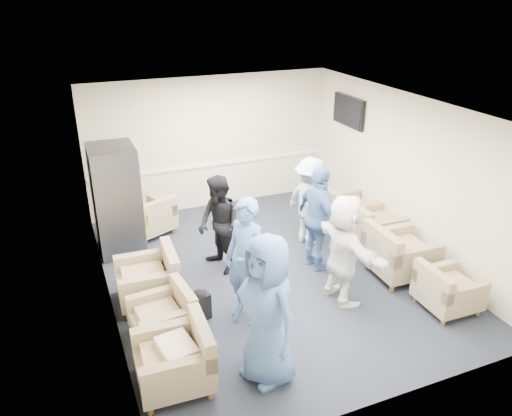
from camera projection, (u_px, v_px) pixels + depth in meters
name	position (u px, v px, depth m)	size (l,w,h in m)	color
floor	(270.00, 272.00, 8.13)	(6.00, 6.00, 0.00)	black
ceiling	(272.00, 108.00, 7.02)	(6.00, 6.00, 0.00)	silver
back_wall	(211.00, 143.00, 10.11)	(5.00, 0.02, 2.70)	beige
front_wall	(391.00, 302.00, 5.04)	(5.00, 0.02, 2.70)	beige
left_wall	(101.00, 223.00, 6.71)	(0.02, 6.00, 2.70)	beige
right_wall	(406.00, 174.00, 8.44)	(0.02, 6.00, 2.70)	beige
chair_rail	(212.00, 165.00, 10.27)	(4.98, 0.04, 0.06)	white
tv	(348.00, 111.00, 9.66)	(0.10, 1.00, 0.58)	black
armchair_left_near	(178.00, 361.00, 5.73)	(0.87, 0.87, 0.67)	#887658
armchair_left_mid	(166.00, 317.00, 6.54)	(0.82, 0.82, 0.60)	#887658
armchair_left_far	(152.00, 280.00, 7.28)	(0.89, 0.89, 0.68)	#887658
armchair_right_near	(446.00, 291.00, 7.10)	(0.76, 0.76, 0.60)	#887658
armchair_right_midnear	(397.00, 255.00, 7.90)	(0.95, 0.95, 0.73)	#887658
armchair_right_midfar	(371.00, 228.00, 8.85)	(0.91, 0.91, 0.70)	#887658
armchair_right_far	(347.00, 213.00, 9.45)	(0.87, 0.87, 0.67)	#887658
armchair_corner	(150.00, 218.00, 9.27)	(1.06, 1.06, 0.64)	#887658
vending_machine	(117.00, 200.00, 8.48)	(0.77, 0.89, 1.89)	#515159
backpack	(200.00, 304.00, 6.92)	(0.31, 0.26, 0.47)	black
pillow	(177.00, 348.00, 5.66)	(0.48, 0.36, 0.14)	silver
person_front_left	(267.00, 311.00, 5.60)	(0.92, 0.60, 1.87)	#4568A5
person_mid_left	(246.00, 261.00, 6.68)	(0.66, 0.43, 1.80)	#4568A5
person_back_left	(219.00, 225.00, 7.90)	(0.78, 0.61, 1.61)	black
person_back_right	(310.00, 202.00, 8.76)	(1.04, 0.60, 1.61)	silver
person_mid_right	(318.00, 219.00, 7.93)	(1.03, 0.43, 1.77)	#4568A5
person_front_right	(344.00, 249.00, 7.11)	(1.55, 0.49, 1.67)	white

